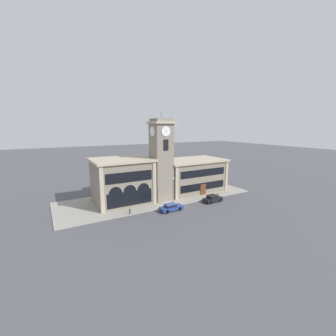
{
  "coord_description": "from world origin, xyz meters",
  "views": [
    {
      "loc": [
        -21.69,
        -35.74,
        15.49
      ],
      "look_at": [
        0.49,
        3.18,
        7.16
      ],
      "focal_mm": 24.0,
      "sensor_mm": 36.0,
      "label": 1
    }
  ],
  "objects_px": {
    "parked_car_mid": "(213,198)",
    "bollard": "(130,211)",
    "parked_car_near": "(171,207)",
    "fire_hydrant": "(218,195)",
    "street_lamp": "(173,187)"
  },
  "relations": [
    {
      "from": "bollard",
      "to": "fire_hydrant",
      "type": "height_order",
      "value": "bollard"
    },
    {
      "from": "bollard",
      "to": "fire_hydrant",
      "type": "distance_m",
      "value": 20.35
    },
    {
      "from": "parked_car_near",
      "to": "parked_car_mid",
      "type": "distance_m",
      "value": 10.02
    },
    {
      "from": "parked_car_mid",
      "to": "parked_car_near",
      "type": "bearing_deg",
      "value": 177.38
    },
    {
      "from": "parked_car_mid",
      "to": "fire_hydrant",
      "type": "height_order",
      "value": "parked_car_mid"
    },
    {
      "from": "parked_car_mid",
      "to": "bollard",
      "type": "bearing_deg",
      "value": 170.92
    },
    {
      "from": "fire_hydrant",
      "to": "bollard",
      "type": "bearing_deg",
      "value": 179.6
    },
    {
      "from": "parked_car_near",
      "to": "bollard",
      "type": "xyz_separation_m",
      "value": [
        -7.35,
        1.97,
        -0.04
      ]
    },
    {
      "from": "parked_car_mid",
      "to": "fire_hydrant",
      "type": "xyz_separation_m",
      "value": [
        2.98,
        1.83,
        -0.21
      ]
    },
    {
      "from": "parked_car_near",
      "to": "street_lamp",
      "type": "bearing_deg",
      "value": 47.75
    },
    {
      "from": "parked_car_near",
      "to": "parked_car_mid",
      "type": "height_order",
      "value": "parked_car_mid"
    },
    {
      "from": "bollard",
      "to": "fire_hydrant",
      "type": "relative_size",
      "value": 1.22
    },
    {
      "from": "bollard",
      "to": "parked_car_near",
      "type": "bearing_deg",
      "value": -14.98
    },
    {
      "from": "parked_car_near",
      "to": "parked_car_mid",
      "type": "xyz_separation_m",
      "value": [
        10.02,
        -0.0,
        0.06
      ]
    },
    {
      "from": "parked_car_mid",
      "to": "street_lamp",
      "type": "relative_size",
      "value": 0.75
    }
  ]
}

